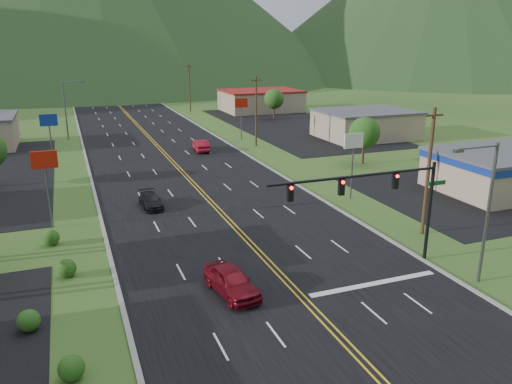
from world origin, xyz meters
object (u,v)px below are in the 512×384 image
object	(u,v)px
traffic_signal	(381,192)
car_red_near	(231,281)
streetlight_west	(67,106)
car_red_far	(201,146)
streetlight_east	(485,205)
car_dark_mid	(151,201)

from	to	relation	value
traffic_signal	car_red_near	bearing A→B (deg)	179.87
streetlight_west	car_red_far	xyz separation A→B (m)	(16.72, -15.73, -4.39)
streetlight_east	car_red_far	world-z (taller)	streetlight_east
streetlight_east	car_red_far	bearing A→B (deg)	97.89
traffic_signal	car_red_far	xyz separation A→B (m)	(-1.44, 40.28, -4.54)
streetlight_east	streetlight_west	size ratio (longest dim) A/B	1.00
streetlight_west	car_red_near	distance (m)	56.71
streetlight_east	car_dark_mid	world-z (taller)	streetlight_east
traffic_signal	streetlight_east	xyz separation A→B (m)	(4.70, -4.00, -0.15)
traffic_signal	streetlight_east	size ratio (longest dim) A/B	1.46
traffic_signal	streetlight_west	distance (m)	58.88
streetlight_west	car_red_near	xyz separation A→B (m)	(7.92, -55.98, -4.35)
streetlight_east	car_dark_mid	size ratio (longest dim) A/B	2.12
traffic_signal	streetlight_west	bearing A→B (deg)	107.97
streetlight_east	streetlight_west	xyz separation A→B (m)	(-22.86, 60.00, 0.00)
car_red_near	car_red_far	world-z (taller)	car_red_near
car_red_far	streetlight_west	bearing A→B (deg)	-38.90
car_red_near	car_dark_mid	distance (m)	18.32
streetlight_east	car_dark_mid	distance (m)	28.21
streetlight_west	car_red_far	distance (m)	23.37
streetlight_west	car_red_far	world-z (taller)	streetlight_west
streetlight_east	car_red_near	xyz separation A→B (m)	(-14.94, 4.02, -4.35)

